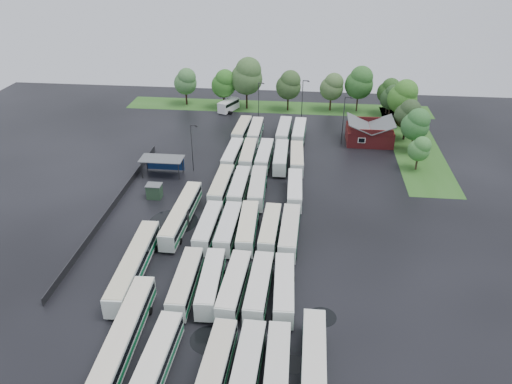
# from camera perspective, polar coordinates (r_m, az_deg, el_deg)

# --- Properties ---
(ground) EXTENTS (160.00, 160.00, 0.00)m
(ground) POSITION_cam_1_polar(r_m,az_deg,el_deg) (76.81, -2.46, -5.79)
(ground) COLOR black
(ground) RESTS_ON ground
(brick_building) EXTENTS (10.07, 8.60, 5.39)m
(brick_building) POSITION_cam_1_polar(r_m,az_deg,el_deg) (114.20, 12.82, 6.44)
(brick_building) COLOR maroon
(brick_building) RESTS_ON ground
(wash_shed) EXTENTS (8.20, 4.20, 3.58)m
(wash_shed) POSITION_cam_1_polar(r_m,az_deg,el_deg) (97.72, -10.64, 3.59)
(wash_shed) COLOR #2D2D30
(wash_shed) RESTS_ON ground
(utility_hut) EXTENTS (2.70, 2.20, 2.62)m
(utility_hut) POSITION_cam_1_polar(r_m,az_deg,el_deg) (90.12, -11.54, 0.11)
(utility_hut) COLOR #213A25
(utility_hut) RESTS_ON ground
(grass_strip_north) EXTENTS (80.00, 10.00, 0.01)m
(grass_strip_north) POSITION_cam_1_polar(r_m,az_deg,el_deg) (134.94, 2.45, 9.66)
(grass_strip_north) COLOR #29581B
(grass_strip_north) RESTS_ON ground
(grass_strip_east) EXTENTS (10.00, 50.00, 0.01)m
(grass_strip_east) POSITION_cam_1_polar(r_m,az_deg,el_deg) (116.54, 17.62, 5.25)
(grass_strip_east) COLOR #29581B
(grass_strip_east) RESTS_ON ground
(west_fence) EXTENTS (0.10, 50.00, 1.20)m
(west_fence) POSITION_cam_1_polar(r_m,az_deg,el_deg) (88.66, -16.04, -1.50)
(west_fence) COLOR #2D2D30
(west_fence) RESTS_ON ground
(bus_r0c0) EXTENTS (2.95, 12.25, 3.39)m
(bus_r0c0) POSITION_cam_1_polar(r_m,az_deg,el_deg) (57.29, -11.26, -18.32)
(bus_r0c0) COLOR silver
(bus_r0c0) RESTS_ON ground
(bus_r0c2) EXTENTS (3.06, 12.29, 3.40)m
(bus_r0c2) POSITION_cam_1_polar(r_m,az_deg,el_deg) (55.62, -4.69, -19.51)
(bus_r0c2) COLOR silver
(bus_r0c2) RESTS_ON ground
(bus_r0c3) EXTENTS (3.01, 12.38, 3.43)m
(bus_r0c3) POSITION_cam_1_polar(r_m,az_deg,el_deg) (55.27, -1.08, -19.77)
(bus_r0c3) COLOR silver
(bus_r0c3) RESTS_ON ground
(bus_r0c4) EXTENTS (2.71, 11.85, 3.29)m
(bus_r0c4) POSITION_cam_1_polar(r_m,az_deg,el_deg) (55.44, 2.41, -19.72)
(bus_r0c4) COLOR silver
(bus_r0c4) RESTS_ON ground
(bus_r1c0) EXTENTS (2.80, 12.14, 3.37)m
(bus_r1c0) POSITION_cam_1_polar(r_m,az_deg,el_deg) (66.65, -8.05, -10.17)
(bus_r1c0) COLOR silver
(bus_r1c0) RESTS_ON ground
(bus_r1c1) EXTENTS (3.00, 11.91, 3.29)m
(bus_r1c1) POSITION_cam_1_polar(r_m,az_deg,el_deg) (66.29, -5.19, -10.27)
(bus_r1c1) COLOR silver
(bus_r1c1) RESTS_ON ground
(bus_r1c2) EXTENTS (3.12, 12.30, 3.39)m
(bus_r1c2) POSITION_cam_1_polar(r_m,az_deg,el_deg) (65.44, -2.51, -10.69)
(bus_r1c2) COLOR silver
(bus_r1c2) RESTS_ON ground
(bus_r1c3) EXTENTS (2.89, 12.22, 3.38)m
(bus_r1c3) POSITION_cam_1_polar(r_m,az_deg,el_deg) (65.17, 0.35, -10.85)
(bus_r1c3) COLOR silver
(bus_r1c3) RESTS_ON ground
(bus_r1c4) EXTENTS (3.05, 12.07, 3.33)m
(bus_r1c4) POSITION_cam_1_polar(r_m,az_deg,el_deg) (65.12, 3.22, -10.98)
(bus_r1c4) COLOR silver
(bus_r1c4) RESTS_ON ground
(bus_r2c0) EXTENTS (2.71, 11.92, 3.31)m
(bus_r2c0) POSITION_cam_1_polar(r_m,az_deg,el_deg) (77.40, -5.49, -4.01)
(bus_r2c0) COLOR silver
(bus_r2c0) RESTS_ON ground
(bus_r2c1) EXTENTS (2.69, 12.01, 3.33)m
(bus_r2c1) POSITION_cam_1_polar(r_m,az_deg,el_deg) (76.87, -3.19, -4.15)
(bus_r2c1) COLOR silver
(bus_r2c1) RESTS_ON ground
(bus_r2c2) EXTENTS (2.99, 12.30, 3.40)m
(bus_r2c2) POSITION_cam_1_polar(r_m,az_deg,el_deg) (76.74, -0.96, -4.13)
(bus_r2c2) COLOR silver
(bus_r2c2) RESTS_ON ground
(bus_r2c3) EXTENTS (2.77, 11.86, 3.29)m
(bus_r2c3) POSITION_cam_1_polar(r_m,az_deg,el_deg) (76.51, 1.61, -4.31)
(bus_r2c3) COLOR silver
(bus_r2c3) RESTS_ON ground
(bus_r2c4) EXTENTS (2.89, 12.44, 3.45)m
(bus_r2c4) POSITION_cam_1_polar(r_m,az_deg,el_deg) (75.87, 3.85, -4.59)
(bus_r2c4) COLOR silver
(bus_r2c4) RESTS_ON ground
(bus_r3c0) EXTENTS (2.88, 12.47, 3.46)m
(bus_r3c0) POSITION_cam_1_polar(r_m,az_deg,el_deg) (88.88, -3.98, 0.66)
(bus_r3c0) COLOR silver
(bus_r3c0) RESTS_ON ground
(bus_r3c1) EXTENTS (2.66, 12.15, 3.38)m
(bus_r3c1) POSITION_cam_1_polar(r_m,az_deg,el_deg) (88.40, -1.93, 0.52)
(bus_r3c1) COLOR silver
(bus_r3c1) RESTS_ON ground
(bus_r3c2) EXTENTS (3.06, 12.53, 3.47)m
(bus_r3c2) POSITION_cam_1_polar(r_m,az_deg,el_deg) (88.11, 0.18, 0.48)
(bus_r3c2) COLOR silver
(bus_r3c2) RESTS_ON ground
(bus_r3c4) EXTENTS (2.85, 11.92, 3.30)m
(bus_r3c4) POSITION_cam_1_polar(r_m,az_deg,el_deg) (87.85, 4.45, 0.23)
(bus_r3c4) COLOR silver
(bus_r3c4) RESTS_ON ground
(bus_r4c0) EXTENTS (2.98, 12.05, 3.33)m
(bus_r4c0) POSITION_cam_1_polar(r_m,az_deg,el_deg) (101.14, -2.71, 4.22)
(bus_r4c0) COLOR silver
(bus_r4c0) RESTS_ON ground
(bus_r4c1) EXTENTS (2.72, 12.00, 3.33)m
(bus_r4c1) POSITION_cam_1_polar(r_m,az_deg,el_deg) (100.98, -0.88, 4.21)
(bus_r4c1) COLOR silver
(bus_r4c1) RESTS_ON ground
(bus_r4c2) EXTENTS (2.82, 12.21, 3.39)m
(bus_r4c2) POSITION_cam_1_polar(r_m,az_deg,el_deg) (100.59, 0.96, 4.13)
(bus_r4c2) COLOR silver
(bus_r4c2) RESTS_ON ground
(bus_r4c3) EXTENTS (2.72, 12.19, 3.38)m
(bus_r4c3) POSITION_cam_1_polar(r_m,az_deg,el_deg) (100.14, 2.85, 3.98)
(bus_r4c3) COLOR silver
(bus_r4c3) RESTS_ON ground
(bus_r4c4) EXTENTS (2.99, 12.08, 3.34)m
(bus_r4c4) POSITION_cam_1_polar(r_m,az_deg,el_deg) (99.82, 4.68, 3.82)
(bus_r4c4) COLOR silver
(bus_r4c4) RESTS_ON ground
(bus_r5c0) EXTENTS (3.17, 12.30, 3.39)m
(bus_r5c0) POSITION_cam_1_polar(r_m,az_deg,el_deg) (113.70, -1.62, 7.05)
(bus_r5c0) COLOR silver
(bus_r5c0) RESTS_ON ground
(bus_r5c1) EXTENTS (2.57, 11.96, 3.33)m
(bus_r5c1) POSITION_cam_1_polar(r_m,az_deg,el_deg) (113.03, -0.05, 6.91)
(bus_r5c1) COLOR silver
(bus_r5c1) RESTS_ON ground
(bus_r5c3) EXTENTS (3.04, 12.59, 3.48)m
(bus_r5c3) POSITION_cam_1_polar(r_m,az_deg,el_deg) (112.96, 3.20, 6.90)
(bus_r5c3) COLOR silver
(bus_r5c3) RESTS_ON ground
(bus_r5c4) EXTENTS (2.99, 12.21, 3.38)m
(bus_r5c4) POSITION_cam_1_polar(r_m,az_deg,el_deg) (112.93, 4.95, 6.80)
(bus_r5c4) COLOR silver
(bus_r5c4) RESTS_ON ground
(artic_bus_west_a) EXTENTS (3.12, 18.27, 3.38)m
(artic_bus_west_a) POSITION_cam_1_polar(r_m,az_deg,el_deg) (60.62, -14.84, -15.62)
(artic_bus_west_a) COLOR silver
(artic_bus_west_a) RESTS_ON ground
(artic_bus_west_b) EXTENTS (2.96, 17.81, 3.29)m
(artic_bus_west_b) POSITION_cam_1_polar(r_m,az_deg,el_deg) (81.27, -8.49, -2.50)
(artic_bus_west_b) COLOR silver
(artic_bus_west_b) RESTS_ON ground
(artic_bus_west_c) EXTENTS (3.26, 18.54, 3.43)m
(artic_bus_west_c) POSITION_cam_1_polar(r_m,az_deg,el_deg) (70.91, -13.76, -8.09)
(artic_bus_west_c) COLOR silver
(artic_bus_west_c) RESTS_ON ground
(artic_bus_east) EXTENTS (2.60, 18.15, 3.37)m
(artic_bus_east) POSITION_cam_1_polar(r_m,az_deg,el_deg) (54.86, 6.58, -20.53)
(artic_bus_east) COLOR silver
(artic_bus_east) RESTS_ON ground
(minibus) EXTENTS (4.99, 7.10, 2.92)m
(minibus) POSITION_cam_1_polar(r_m,az_deg,el_deg) (131.42, -3.16, 9.87)
(minibus) COLOR white
(minibus) RESTS_ON ground
(tree_north_0) EXTENTS (6.03, 6.03, 9.98)m
(tree_north_0) POSITION_cam_1_polar(r_m,az_deg,el_deg) (136.31, -8.02, 12.43)
(tree_north_0) COLOR black
(tree_north_0) RESTS_ON ground
(tree_north_1) EXTENTS (6.30, 6.30, 10.43)m
(tree_north_1) POSITION_cam_1_polar(r_m,az_deg,el_deg) (132.30, -3.68, 12.29)
(tree_north_1) COLOR black
(tree_north_1) RESTS_ON ground
(tree_north_2) EXTENTS (8.20, 8.20, 13.58)m
(tree_north_2) POSITION_cam_1_polar(r_m,az_deg,el_deg) (131.29, -1.01, 13.14)
(tree_north_2) COLOR black
(tree_north_2) RESTS_ON ground
(tree_north_3) EXTENTS (6.43, 6.43, 10.64)m
(tree_north_3) POSITION_cam_1_polar(r_m,az_deg,el_deg) (130.59, 3.80, 12.14)
(tree_north_3) COLOR black
(tree_north_3) RESTS_ON ground
(tree_north_4) EXTENTS (6.03, 6.03, 9.98)m
(tree_north_4) POSITION_cam_1_polar(r_m,az_deg,el_deg) (131.79, 8.71, 11.84)
(tree_north_4) COLOR #372615
(tree_north_4) RESTS_ON ground
(tree_north_5) EXTENTS (7.18, 7.18, 11.89)m
(tree_north_5) POSITION_cam_1_polar(r_m,az_deg,el_deg) (132.15, 11.77, 12.17)
(tree_north_5) COLOR #39281E
(tree_north_5) RESTS_ON ground
(tree_north_6) EXTENTS (5.65, 5.65, 9.37)m
(tree_north_6) POSITION_cam_1_polar(r_m,az_deg,el_deg) (132.36, 14.98, 11.10)
(tree_north_6) COLOR black
(tree_north_6) RESTS_ON ground
(tree_east_0) EXTENTS (4.31, 4.28, 7.09)m
(tree_east_0) POSITION_cam_1_polar(r_m,az_deg,el_deg) (102.33, 18.23, 4.74)
(tree_east_0) COLOR #362A1B
(tree_east_0) RESTS_ON ground
(tree_east_1) EXTENTS (5.86, 5.86, 9.70)m
(tree_east_1) POSITION_cam_1_polar(r_m,az_deg,el_deg) (110.16, 17.84, 7.40)
(tree_east_1) COLOR black
(tree_east_1) RESTS_ON ground
(tree_east_2) EXTENTS (5.69, 5.69, 9.42)m
(tree_east_2) POSITION_cam_1_polar(r_m,az_deg,el_deg) (116.36, 16.99, 8.52)
(tree_east_2) COLOR black
(tree_east_2) RESTS_ON ground
(tree_east_3) EXTENTS (6.95, 6.95, 11.51)m
(tree_east_3) POSITION_cam_1_polar(r_m,az_deg,el_deg) (123.99, 16.50, 10.44)
(tree_east_3) COLOR #372B1D
(tree_east_3) RESTS_ON ground
(tree_east_4) EXTENTS (5.30, 5.29, 8.76)m
(tree_east_4) POSITION_cam_1_polar(r_m,az_deg,el_deg) (128.79, 15.25, 10.42)
(tree_east_4) COLOR black
(tree_east_4) RESTS_ON ground
(lamp_post_ne) EXTENTS (1.67, 0.33, 10.88)m
(lamp_post_ne) POSITION_cam_1_polar(r_m,az_deg,el_deg) (110.42, 10.04, 8.43)
(lamp_post_ne) COLOR #2D2D30
(lamp_post_ne) RESTS_ON ground
(lamp_post_nw) EXTENTS (1.48, 0.29, 9.60)m
(lamp_post_nw) POSITION_cam_1_polar(r_m,az_deg,el_deg) (97.25, -7.27, 5.40)
(lamp_post_nw) COLOR #2D2D30
(lamp_post_nw) RESTS_ON ground
(lamp_post_back_w) EXTENTS (1.47, 0.29, 9.54)m
(lamp_post_back_w) POSITION_cam_1_polar(r_m,az_deg,el_deg) (123.46, 0.36, 10.61)
(lamp_post_back_w) COLOR #2D2D30
(lamp_post_back_w) RESTS_ON ground
(lamp_post_back_e) EXTENTS (1.64, 0.32, 10.65)m
(lamp_post_back_e) POSITION_cam_1_polar(r_m,az_deg,el_deg) (121.95, 5.38, 10.58)
(lamp_post_back_e) COLOR #2D2D30
(lamp_post_back_e) RESTS_ON ground
(puddle_0) EXTENTS (4.78, 4.78, 0.01)m
(puddle_0) POSITION_cam_1_polar(r_m,az_deg,el_deg) (61.22, -5.29, -16.47)
(puddle_0) COLOR black
(puddle_0) RESTS_ON ground
(puddle_1) EXTENTS (2.83, 2.83, 0.01)m
(puddle_1) POSITION_cam_1_polar(r_m,az_deg,el_deg) (58.54, 4.18, -19.07)
(puddle_1) COLOR black
(puddle_1) RESTS_ON ground
(puddle_2) EXTENTS (8.11, 8.11, 0.01)m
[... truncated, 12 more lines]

